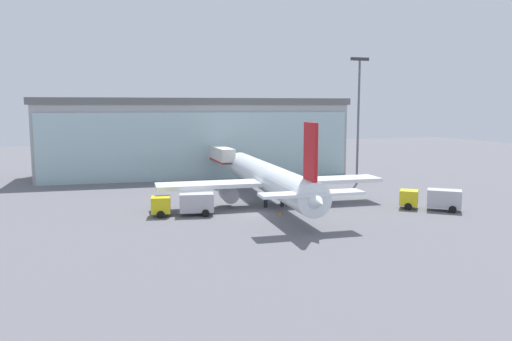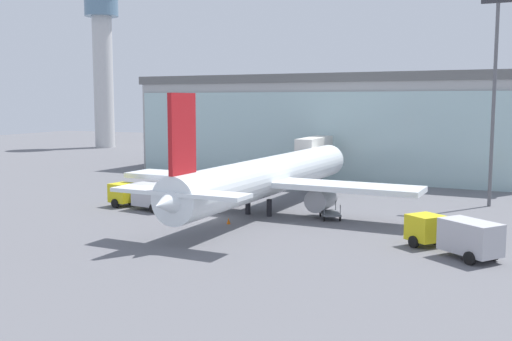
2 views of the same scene
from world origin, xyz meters
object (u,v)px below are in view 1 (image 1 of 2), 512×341
Objects in this scene: apron_light_mast at (358,111)px; catering_truck at (185,203)px; airplane at (270,179)px; safety_cone_nose at (281,213)px; fuel_truck at (433,198)px; jet_bridge at (220,155)px; baggage_cart at (318,199)px; safety_cone_wingtip at (162,205)px.

catering_truck is (-31.58, -15.32, -10.72)m from apron_light_mast.
airplane is 7.52m from safety_cone_nose.
apron_light_mast is 24.23m from fuel_truck.
catering_truck and fuel_truck have the same top height.
airplane reaches higher than jet_bridge.
airplane is 11.66× the size of baggage_cart.
safety_cone_wingtip is (-20.53, 3.39, -0.23)m from baggage_cart.
catering_truck is 13.76× the size of safety_cone_wingtip.
fuel_truck is 14.68m from baggage_cart.
catering_truck is 30.78m from fuel_truck.
safety_cone_wingtip is at bearing 146.35° from jet_bridge.
airplane reaches higher than fuel_truck.
safety_cone_wingtip is at bearing -61.11° from catering_truck.
airplane is 4.96× the size of catering_truck.
safety_cone_nose is (-19.14, 3.15, -1.19)m from fuel_truck.
airplane is (-19.65, -11.75, -8.78)m from apron_light_mast.
baggage_cart is at bearing 0.56° from fuel_truck.
apron_light_mast reaches higher than baggage_cart.
jet_bridge is 0.32× the size of airplane.
baggage_cart is at bearing -9.38° from safety_cone_wingtip.
safety_cone_nose is (-0.95, -6.78, -3.13)m from airplane.
jet_bridge reaches higher than fuel_truck.
baggage_cart is at bearing -159.95° from jet_bridge.
fuel_truck is at bearing -20.93° from safety_cone_wingtip.
fuel_truck reaches higher than safety_cone_wingtip.
safety_cone_wingtip is at bearing -125.56° from baggage_cart.
apron_light_mast is at bearing -144.18° from catering_truck.
catering_truck is at bearing -108.34° from baggage_cart.
catering_truck is at bearing 163.70° from safety_cone_nose.
fuel_truck is at bearing 26.37° from baggage_cart.
airplane is 14.51m from safety_cone_wingtip.
safety_cone_nose is 15.91m from safety_cone_wingtip.
airplane is at bearing 9.39° from fuel_truck.
apron_light_mast is 36.69m from catering_truck.
jet_bridge reaches higher than baggage_cart.
fuel_truck is 12.92× the size of safety_cone_wingtip.
fuel_truck reaches higher than safety_cone_nose.
baggage_cart is at bearing -162.21° from catering_truck.
apron_light_mast is at bearing -113.94° from jet_bridge.
airplane is at bearing -175.88° from jet_bridge.
baggage_cart is at bearing 37.48° from safety_cone_nose.
catering_truck is at bearing 157.07° from jet_bridge.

